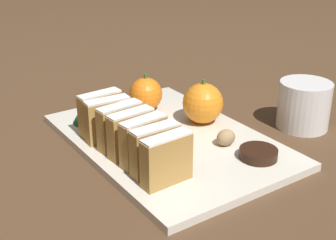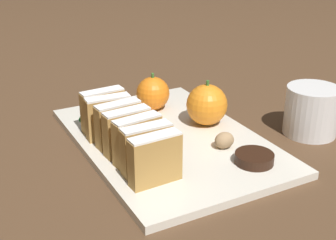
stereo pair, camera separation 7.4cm
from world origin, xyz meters
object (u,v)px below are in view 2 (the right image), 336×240
(orange_near, at_px, (207,105))
(orange_far, at_px, (153,93))
(walnut, at_px, (224,140))
(chocolate_cookie, at_px, (254,158))
(coffee_mug, at_px, (312,111))

(orange_near, height_order, orange_far, orange_near)
(orange_near, relative_size, orange_far, 1.13)
(walnut, distance_m, chocolate_cookie, 0.06)
(orange_near, xyz_separation_m, coffee_mug, (0.15, -0.09, -0.01))
(chocolate_cookie, relative_size, coffee_mug, 0.48)
(coffee_mug, bearing_deg, orange_far, 135.69)
(walnut, relative_size, coffee_mug, 0.26)
(orange_far, height_order, chocolate_cookie, orange_far)
(coffee_mug, bearing_deg, orange_near, 148.10)
(orange_near, bearing_deg, coffee_mug, -31.90)
(coffee_mug, bearing_deg, chocolate_cookie, -160.77)
(orange_far, xyz_separation_m, chocolate_cookie, (0.04, -0.25, -0.02))
(walnut, bearing_deg, orange_far, 97.91)
(chocolate_cookie, bearing_deg, coffee_mug, 19.23)
(orange_near, relative_size, walnut, 2.50)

